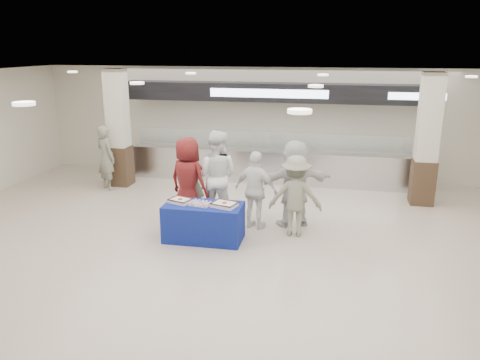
% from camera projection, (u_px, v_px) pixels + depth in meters
% --- Properties ---
extents(ground, '(14.00, 14.00, 0.00)m').
position_uv_depth(ground, '(225.00, 262.00, 8.50)').
color(ground, beige).
rests_on(ground, ground).
extents(serving_line, '(8.70, 0.85, 2.80)m').
position_uv_depth(serving_line, '(269.00, 142.00, 13.26)').
color(serving_line, silver).
rests_on(serving_line, ground).
extents(column_left, '(0.55, 0.55, 3.20)m').
position_uv_depth(column_left, '(119.00, 131.00, 12.82)').
color(column_left, '#352418').
rests_on(column_left, ground).
extents(column_right, '(0.55, 0.55, 3.20)m').
position_uv_depth(column_right, '(427.00, 143.00, 11.24)').
color(column_right, '#352418').
rests_on(column_right, ground).
extents(display_table, '(1.56, 0.80, 0.75)m').
position_uv_depth(display_table, '(204.00, 222.00, 9.37)').
color(display_table, navy).
rests_on(display_table, ground).
extents(sheet_cake_left, '(0.50, 0.44, 0.09)m').
position_uv_depth(sheet_cake_left, '(180.00, 200.00, 9.38)').
color(sheet_cake_left, white).
rests_on(sheet_cake_left, display_table).
extents(sheet_cake_right, '(0.54, 0.47, 0.10)m').
position_uv_depth(sheet_cake_right, '(224.00, 204.00, 9.13)').
color(sheet_cake_right, white).
rests_on(sheet_cake_right, display_table).
extents(cupcake_tray, '(0.46, 0.38, 0.07)m').
position_uv_depth(cupcake_tray, '(200.00, 204.00, 9.22)').
color(cupcake_tray, '#B8B8BD').
rests_on(cupcake_tray, display_table).
extents(civilian_maroon, '(1.09, 0.90, 1.91)m').
position_uv_depth(civilian_maroon, '(188.00, 180.00, 10.19)').
color(civilian_maroon, maroon).
rests_on(civilian_maroon, ground).
extents(soldier_a, '(0.56, 0.37, 1.52)m').
position_uv_depth(soldier_a, '(193.00, 184.00, 10.60)').
color(soldier_a, slate).
rests_on(soldier_a, ground).
extents(chef_tall, '(1.02, 0.81, 2.03)m').
position_uv_depth(chef_tall, '(216.00, 176.00, 10.28)').
color(chef_tall, white).
rests_on(chef_tall, ground).
extents(chef_short, '(1.06, 0.69, 1.68)m').
position_uv_depth(chef_short, '(256.00, 190.00, 9.87)').
color(chef_short, white).
rests_on(chef_short, ground).
extents(soldier_b, '(1.12, 0.68, 1.68)m').
position_uv_depth(soldier_b, '(295.00, 196.00, 9.49)').
color(soldier_b, slate).
rests_on(soldier_b, ground).
extents(civilian_white, '(1.84, 1.20, 1.89)m').
position_uv_depth(civilian_white, '(294.00, 183.00, 10.01)').
color(civilian_white, silver).
rests_on(civilian_white, ground).
extents(soldier_bg, '(0.76, 0.69, 1.75)m').
position_uv_depth(soldier_bg, '(106.00, 158.00, 12.60)').
color(soldier_bg, slate).
rests_on(soldier_bg, ground).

